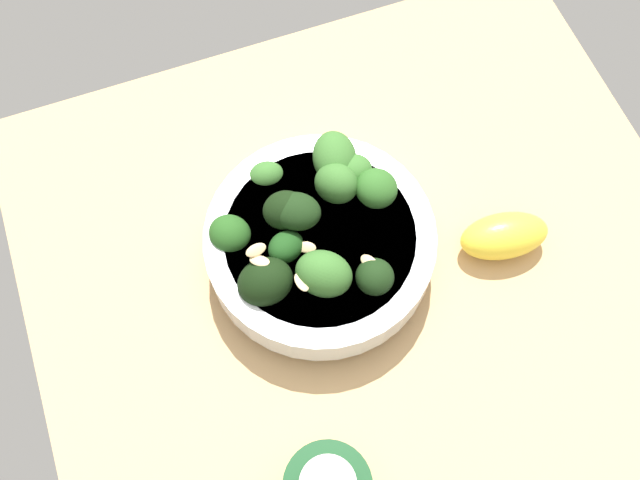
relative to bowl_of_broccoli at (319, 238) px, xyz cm
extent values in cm
cube|color=tan|center=(-3.76, 5.62, -5.55)|extent=(61.14, 61.14, 3.65)
cylinder|color=white|center=(-0.01, 0.34, -3.09)|extent=(11.12, 11.12, 1.27)
cylinder|color=white|center=(-0.01, 0.34, -0.55)|extent=(20.22, 20.22, 3.80)
cylinder|color=silver|center=(-0.01, 0.34, 0.95)|extent=(16.65, 16.65, 0.80)
cylinder|color=#3C7A32|center=(-5.21, -3.48, -0.59)|extent=(1.28, 1.39, 1.66)
ellipsoid|color=#2D6023|center=(-5.21, -3.48, 0.93)|extent=(3.99, 3.82, 3.35)
cylinder|color=#589D47|center=(-2.97, -3.55, 0.29)|extent=(1.79, 1.95, 1.41)
ellipsoid|color=#386B2B|center=(-2.97, -3.55, 1.98)|extent=(5.26, 6.38, 5.71)
cylinder|color=#2F662B|center=(2.22, -2.30, 1.07)|extent=(1.45, 1.38, 1.31)
ellipsoid|color=black|center=(2.22, -2.30, 2.75)|extent=(5.42, 4.35, 4.51)
cylinder|color=#2F662B|center=(1.38, -1.67, 1.49)|extent=(1.69, 1.78, 1.49)
ellipsoid|color=black|center=(1.38, -1.67, 3.11)|extent=(5.38, 5.13, 3.21)
cylinder|color=#2F662B|center=(-2.95, 6.04, -0.09)|extent=(1.28, 1.59, 1.67)
ellipsoid|color=black|center=(-2.95, 6.04, 1.58)|extent=(4.68, 4.85, 3.62)
cylinder|color=#4A8F3C|center=(-4.40, -5.05, -0.21)|extent=(1.17, 1.32, 1.31)
ellipsoid|color=black|center=(-4.40, -5.05, 1.24)|extent=(3.33, 3.32, 2.95)
cylinder|color=#2F662B|center=(7.23, -2.44, -0.35)|extent=(2.09, 2.01, 1.49)
ellipsoid|color=#23511C|center=(7.23, -2.44, 1.38)|extent=(5.30, 5.34, 3.77)
cylinder|color=#2F662B|center=(5.81, 2.95, -0.30)|extent=(2.05, 2.02, 2.23)
ellipsoid|color=black|center=(5.81, 2.95, 1.77)|extent=(6.30, 5.36, 6.32)
cylinder|color=#4A8F3C|center=(-3.42, -6.07, -0.01)|extent=(1.91, 1.97, 1.35)
ellipsoid|color=#386B2B|center=(-3.42, -6.07, 1.92)|extent=(5.71, 6.28, 5.21)
cylinder|color=#589D47|center=(-6.12, -1.93, 0.07)|extent=(1.94, 1.71, 1.76)
ellipsoid|color=#2D6023|center=(-6.12, -1.93, 1.89)|extent=(5.48, 5.70, 4.59)
cylinder|color=#589D47|center=(3.15, 0.53, 0.36)|extent=(1.75, 1.56, 1.36)
ellipsoid|color=#194216|center=(3.15, 0.53, 1.75)|extent=(4.88, 3.97, 3.81)
cylinder|color=#3C7A32|center=(-4.60, -4.50, -0.20)|extent=(1.50, 1.65, 1.89)
ellipsoid|color=#386B2B|center=(-4.60, -4.50, 1.63)|extent=(4.76, 4.00, 3.27)
cylinder|color=#4A8F3C|center=(1.06, 4.16, 0.27)|extent=(1.76, 1.78, 1.99)
ellipsoid|color=#386B2B|center=(1.06, 4.16, 2.33)|extent=(7.11, 5.98, 5.76)
cylinder|color=#3C7A32|center=(2.42, -7.00, -0.46)|extent=(1.54, 1.45, 1.37)
ellipsoid|color=#386B2B|center=(2.42, -7.00, 0.91)|extent=(3.80, 3.53, 3.10)
ellipsoid|color=#DBBC84|center=(-2.83, 4.52, 2.47)|extent=(1.69, 2.08, 0.95)
ellipsoid|color=#DBBC84|center=(5.74, 0.79, 3.72)|extent=(1.93, 1.30, 0.79)
ellipsoid|color=#DBBC84|center=(5.75, 1.69, 3.49)|extent=(2.03, 1.94, 0.82)
ellipsoid|color=#DBBC84|center=(1.59, 1.14, 1.77)|extent=(2.08, 1.76, 0.63)
ellipsoid|color=#DBBC84|center=(3.10, 4.45, 2.97)|extent=(1.27, 1.93, 0.61)
ellipsoid|color=yellow|center=(-16.10, 4.92, -1.66)|extent=(8.69, 5.53, 4.12)
camera|label=1|loc=(8.81, 24.31, 58.58)|focal=40.91mm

